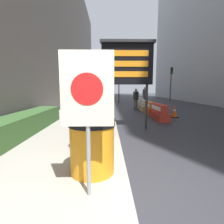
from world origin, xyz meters
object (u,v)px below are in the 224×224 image
object	(u,v)px
jersey_barrier_red_striped	(159,112)
traffic_cone_near	(174,111)
message_board	(127,64)
pedestrian_worker	(136,97)
traffic_light_far_side	(171,77)
barrel_drum_middle	(91,132)
warning_sign	(87,98)
jersey_barrier_cream	(144,106)
pedestrian_passerby	(145,94)
barrel_drum_foreground	(92,147)
jersey_barrier_orange_near	(150,109)
traffic_light_near_curb	(119,75)
jersey_barrier_white	(140,103)
barrel_drum_back	(98,123)

from	to	relation	value
jersey_barrier_red_striped	traffic_cone_near	world-z (taller)	jersey_barrier_red_striped
message_board	pedestrian_worker	distance (m)	7.01
jersey_barrier_red_striped	traffic_light_far_side	distance (m)	14.42
traffic_light_far_side	barrel_drum_middle	bearing A→B (deg)	-114.79
warning_sign	traffic_light_far_side	world-z (taller)	traffic_light_far_side
jersey_barrier_cream	pedestrian_passerby	bearing A→B (deg)	77.97
warning_sign	barrel_drum_foreground	bearing A→B (deg)	91.08
pedestrian_passerby	jersey_barrier_orange_near	bearing A→B (deg)	-84.22
traffic_light_near_curb	pedestrian_passerby	distance (m)	3.58
message_board	jersey_barrier_white	bearing A→B (deg)	76.12
barrel_drum_middle	jersey_barrier_cream	world-z (taller)	barrel_drum_middle
message_board	traffic_cone_near	bearing A→B (deg)	42.89
barrel_drum_back	jersey_barrier_white	distance (m)	10.52
message_board	jersey_barrier_cream	size ratio (longest dim) A/B	2.14
warning_sign	jersey_barrier_orange_near	bearing A→B (deg)	71.49
traffic_light_far_side	pedestrian_passerby	distance (m)	5.61
pedestrian_passerby	jersey_barrier_red_striped	bearing A→B (deg)	-82.33
barrel_drum_foreground	traffic_light_far_side	world-z (taller)	traffic_light_far_side
jersey_barrier_orange_near	traffic_cone_near	world-z (taller)	jersey_barrier_orange_near
jersey_barrier_orange_near	jersey_barrier_white	xyz separation A→B (m)	(0.00, 3.83, 0.05)
jersey_barrier_white	traffic_cone_near	bearing A→B (deg)	-78.58
barrel_drum_middle	message_board	xyz separation A→B (m)	(1.19, 3.00, 2.00)
message_board	jersey_barrier_red_striped	xyz separation A→B (m)	(2.01, 2.28, -2.25)
barrel_drum_foreground	traffic_light_near_curb	world-z (taller)	traffic_light_near_curb
barrel_drum_foreground	barrel_drum_middle	world-z (taller)	same
jersey_barrier_orange_near	pedestrian_worker	xyz separation A→B (m)	(-0.58, 2.35, 0.64)
jersey_barrier_white	pedestrian_passerby	bearing A→B (deg)	72.19
barrel_drum_middle	traffic_light_near_curb	xyz separation A→B (m)	(1.64, 15.69, 2.59)
warning_sign	jersey_barrier_red_striped	bearing A→B (deg)	66.69
traffic_light_far_side	pedestrian_worker	world-z (taller)	traffic_light_far_side
barrel_drum_back	pedestrian_passerby	xyz separation A→B (m)	(4.34, 14.00, 0.47)
traffic_light_far_side	barrel_drum_back	bearing A→B (deg)	-115.82
jersey_barrier_cream	traffic_light_far_side	size ratio (longest dim) A/B	0.38
jersey_barrier_orange_near	message_board	bearing A→B (deg)	-115.00
warning_sign	pedestrian_passerby	size ratio (longest dim) A/B	1.08
warning_sign	message_board	size ratio (longest dim) A/B	0.57
barrel_drum_back	traffic_cone_near	bearing A→B (deg)	49.02
pedestrian_worker	barrel_drum_middle	bearing A→B (deg)	148.09
message_board	pedestrian_passerby	size ratio (longest dim) A/B	1.91
jersey_barrier_white	pedestrian_worker	size ratio (longest dim) A/B	1.01
warning_sign	jersey_barrier_cream	bearing A→B (deg)	74.43
traffic_light_far_side	pedestrian_passerby	world-z (taller)	traffic_light_far_side
barrel_drum_back	jersey_barrier_white	xyz separation A→B (m)	(3.08, 10.06, -0.22)
jersey_barrier_white	traffic_light_far_side	xyz separation A→B (m)	(5.30, 7.26, 2.73)
jersey_barrier_orange_near	pedestrian_passerby	bearing A→B (deg)	80.75
jersey_barrier_red_striped	jersey_barrier_orange_near	xyz separation A→B (m)	(-0.00, 2.03, -0.02)
barrel_drum_foreground	pedestrian_passerby	world-z (taller)	pedestrian_passerby
barrel_drum_foreground	traffic_light_near_curb	bearing A→B (deg)	84.88
jersey_barrier_white	message_board	bearing A→B (deg)	-103.88
barrel_drum_back	jersey_barrier_cream	xyz separation A→B (m)	(3.08, 8.06, -0.27)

